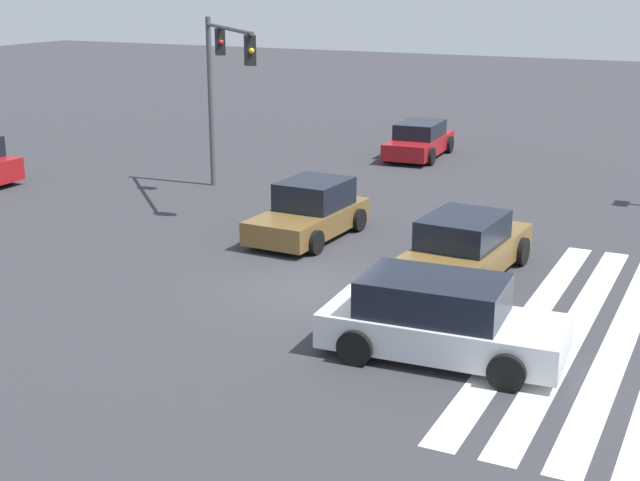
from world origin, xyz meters
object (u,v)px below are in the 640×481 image
(car_1, at_px, (440,319))
(car_4, at_px, (310,212))
(car_0, at_px, (465,248))
(car_2, at_px, (419,140))
(traffic_signal_mast, at_px, (222,70))

(car_1, height_order, car_4, car_4)
(car_1, relative_size, car_4, 1.11)
(car_0, relative_size, car_4, 1.16)
(car_4, bearing_deg, car_2, -171.79)
(car_0, relative_size, car_1, 1.05)
(car_0, bearing_deg, car_2, 27.55)
(car_1, bearing_deg, car_4, 129.86)
(traffic_signal_mast, distance_m, car_0, 11.20)
(car_0, height_order, car_1, car_1)
(traffic_signal_mast, relative_size, car_0, 1.17)
(car_4, bearing_deg, traffic_signal_mast, -120.70)
(car_1, relative_size, car_2, 1.01)
(traffic_signal_mast, bearing_deg, car_0, 19.82)
(car_1, bearing_deg, car_0, 98.43)
(car_0, height_order, car_4, car_4)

